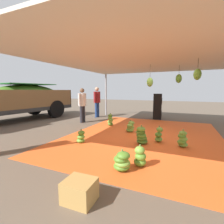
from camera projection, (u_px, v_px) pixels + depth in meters
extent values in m
plane|color=brown|center=(74.00, 128.00, 6.90)|extent=(40.00, 40.00, 0.00)
cube|color=#E05B23|center=(144.00, 135.00, 5.71)|extent=(6.42, 4.96, 0.01)
cylinder|color=#9EA0A5|center=(106.00, 95.00, 10.30)|extent=(0.10, 0.10, 2.59)
cube|color=beige|center=(146.00, 59.00, 5.36)|extent=(8.00, 7.00, 0.06)
cylinder|color=#4C422D|center=(198.00, 63.00, 5.15)|extent=(0.01, 0.01, 0.31)
ellipsoid|color=#60932D|center=(197.00, 74.00, 5.19)|extent=(0.24, 0.24, 0.36)
cylinder|color=#4C422D|center=(150.00, 71.00, 6.33)|extent=(0.01, 0.01, 0.50)
ellipsoid|color=#75A83D|center=(150.00, 82.00, 6.39)|extent=(0.24, 0.24, 0.36)
cylinder|color=#4C422D|center=(179.00, 69.00, 6.63)|extent=(0.01, 0.01, 0.33)
ellipsoid|color=#518428|center=(179.00, 79.00, 6.68)|extent=(0.24, 0.24, 0.36)
ellipsoid|color=#477523|center=(110.00, 124.00, 7.27)|extent=(0.32, 0.32, 0.14)
ellipsoid|color=#75A83D|center=(110.00, 122.00, 7.28)|extent=(0.29, 0.29, 0.14)
ellipsoid|color=#6B9E38|center=(111.00, 120.00, 7.24)|extent=(0.30, 0.30, 0.14)
ellipsoid|color=#518428|center=(110.00, 118.00, 7.23)|extent=(0.23, 0.23, 0.14)
ellipsoid|color=#477523|center=(110.00, 116.00, 7.22)|extent=(0.27, 0.27, 0.14)
cylinder|color=olive|center=(111.00, 114.00, 7.23)|extent=(0.04, 0.04, 0.12)
ellipsoid|color=#518428|center=(122.00, 166.00, 3.21)|extent=(0.38, 0.38, 0.16)
ellipsoid|color=#75A83D|center=(123.00, 163.00, 3.18)|extent=(0.38, 0.38, 0.16)
ellipsoid|color=#518428|center=(121.00, 159.00, 3.17)|extent=(0.33, 0.33, 0.16)
ellipsoid|color=#518428|center=(123.00, 156.00, 3.15)|extent=(0.37, 0.37, 0.16)
cylinder|color=olive|center=(122.00, 152.00, 3.16)|extent=(0.04, 0.04, 0.12)
ellipsoid|color=#6B9E38|center=(183.00, 144.00, 4.53)|extent=(0.25, 0.25, 0.14)
ellipsoid|color=#518428|center=(182.00, 142.00, 4.49)|extent=(0.32, 0.32, 0.14)
ellipsoid|color=#75A83D|center=(183.00, 139.00, 4.50)|extent=(0.30, 0.30, 0.14)
ellipsoid|color=#518428|center=(182.00, 136.00, 4.50)|extent=(0.30, 0.30, 0.14)
ellipsoid|color=#6B9E38|center=(183.00, 133.00, 4.50)|extent=(0.23, 0.23, 0.14)
cylinder|color=olive|center=(183.00, 131.00, 4.47)|extent=(0.04, 0.04, 0.12)
ellipsoid|color=#6B9E38|center=(81.00, 140.00, 4.91)|extent=(0.35, 0.35, 0.13)
ellipsoid|color=#60932D|center=(81.00, 137.00, 4.86)|extent=(0.27, 0.27, 0.13)
ellipsoid|color=#518428|center=(81.00, 133.00, 4.87)|extent=(0.29, 0.29, 0.13)
cylinder|color=olive|center=(81.00, 131.00, 4.85)|extent=(0.04, 0.04, 0.12)
ellipsoid|color=#477523|center=(142.00, 141.00, 4.80)|extent=(0.41, 0.41, 0.14)
ellipsoid|color=#477523|center=(142.00, 138.00, 4.80)|extent=(0.33, 0.33, 0.14)
ellipsoid|color=#518428|center=(141.00, 135.00, 4.78)|extent=(0.39, 0.39, 0.14)
ellipsoid|color=#477523|center=(141.00, 132.00, 4.78)|extent=(0.38, 0.38, 0.14)
ellipsoid|color=#60932D|center=(141.00, 129.00, 4.76)|extent=(0.35, 0.35, 0.14)
cylinder|color=olive|center=(141.00, 127.00, 4.76)|extent=(0.04, 0.04, 0.12)
ellipsoid|color=#6B9E38|center=(130.00, 130.00, 6.16)|extent=(0.37, 0.37, 0.15)
ellipsoid|color=#75A83D|center=(131.00, 128.00, 6.16)|extent=(0.34, 0.34, 0.15)
ellipsoid|color=#75A83D|center=(130.00, 125.00, 6.10)|extent=(0.35, 0.35, 0.15)
ellipsoid|color=#75A83D|center=(131.00, 123.00, 6.12)|extent=(0.30, 0.30, 0.15)
cylinder|color=olive|center=(130.00, 121.00, 6.10)|extent=(0.04, 0.04, 0.12)
ellipsoid|color=#6B9E38|center=(159.00, 139.00, 4.98)|extent=(0.28, 0.28, 0.16)
ellipsoid|color=#518428|center=(158.00, 135.00, 4.93)|extent=(0.25, 0.25, 0.16)
ellipsoid|color=#6B9E38|center=(160.00, 130.00, 4.93)|extent=(0.22, 0.22, 0.16)
cylinder|color=olive|center=(159.00, 128.00, 4.91)|extent=(0.04, 0.04, 0.12)
ellipsoid|color=#60932D|center=(140.00, 162.00, 3.39)|extent=(0.36, 0.36, 0.18)
ellipsoid|color=#60932D|center=(141.00, 156.00, 3.35)|extent=(0.27, 0.27, 0.18)
ellipsoid|color=#75A83D|center=(140.00, 150.00, 3.33)|extent=(0.28, 0.28, 0.18)
cylinder|color=olive|center=(140.00, 147.00, 3.33)|extent=(0.04, 0.04, 0.12)
cube|color=#2D2D2D|center=(2.00, 110.00, 7.94)|extent=(7.27, 3.23, 0.20)
cube|color=brown|center=(40.00, 99.00, 8.43)|extent=(4.33, 0.67, 0.90)
cube|color=brown|center=(16.00, 98.00, 9.57)|extent=(4.33, 0.67, 0.90)
cube|color=brown|center=(58.00, 97.00, 10.81)|extent=(0.39, 2.29, 0.90)
ellipsoid|color=#477523|center=(27.00, 95.00, 8.98)|extent=(4.06, 2.44, 1.19)
cube|color=#237533|center=(26.00, 84.00, 8.90)|extent=(2.83, 2.09, 0.04)
cylinder|color=black|center=(56.00, 109.00, 9.44)|extent=(1.03, 0.41, 1.00)
cylinder|color=black|center=(34.00, 107.00, 10.52)|extent=(1.03, 0.41, 1.00)
cylinder|color=#26262D|center=(82.00, 114.00, 7.91)|extent=(0.15, 0.15, 0.82)
cylinder|color=#26262D|center=(84.00, 114.00, 8.08)|extent=(0.15, 0.15, 0.82)
cylinder|color=silver|center=(82.00, 100.00, 7.90)|extent=(0.38, 0.38, 0.62)
cylinder|color=silver|center=(79.00, 99.00, 7.67)|extent=(0.12, 0.12, 0.55)
cylinder|color=silver|center=(85.00, 99.00, 8.12)|extent=(0.12, 0.12, 0.55)
sphere|color=brown|center=(82.00, 91.00, 7.84)|extent=(0.22, 0.22, 0.22)
cylinder|color=navy|center=(96.00, 110.00, 9.52)|extent=(0.16, 0.16, 0.86)
cylinder|color=navy|center=(98.00, 110.00, 9.69)|extent=(0.16, 0.16, 0.86)
cylinder|color=maroon|center=(97.00, 97.00, 9.50)|extent=(0.39, 0.39, 0.64)
cylinder|color=maroon|center=(95.00, 97.00, 9.26)|extent=(0.13, 0.13, 0.57)
cylinder|color=maroon|center=(99.00, 96.00, 9.74)|extent=(0.13, 0.13, 0.57)
sphere|color=tan|center=(97.00, 89.00, 9.44)|extent=(0.23, 0.23, 0.23)
cube|color=black|center=(157.00, 113.00, 9.00)|extent=(0.60, 0.49, 0.60)
cylinder|color=#383838|center=(161.00, 114.00, 8.91)|extent=(0.36, 0.06, 0.36)
cube|color=black|center=(158.00, 101.00, 8.91)|extent=(0.60, 0.49, 0.79)
cylinder|color=#383838|center=(162.00, 101.00, 8.82)|extent=(0.36, 0.06, 0.36)
cube|color=#B78947|center=(80.00, 191.00, 2.31)|extent=(0.39, 0.45, 0.32)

